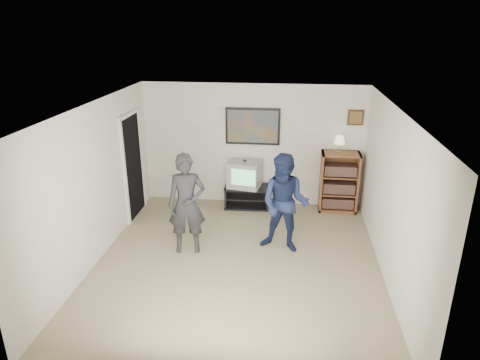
% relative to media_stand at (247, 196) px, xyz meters
% --- Properties ---
extents(room_shell, '(4.51, 5.00, 2.51)m').
position_rel_media_stand_xyz_m(room_shell, '(0.08, -1.88, 1.02)').
color(room_shell, '#776C4C').
rests_on(room_shell, ground).
extents(media_stand, '(0.93, 0.54, 0.45)m').
position_rel_media_stand_xyz_m(media_stand, '(0.00, 0.00, 0.00)').
color(media_stand, black).
rests_on(media_stand, room_shell).
extents(crt_television, '(0.71, 0.63, 0.53)m').
position_rel_media_stand_xyz_m(crt_television, '(-0.05, 0.00, 0.49)').
color(crt_television, '#9C9D98').
rests_on(crt_television, media_stand).
extents(bookshelf, '(0.74, 0.42, 1.22)m').
position_rel_media_stand_xyz_m(bookshelf, '(1.85, 0.05, 0.38)').
color(bookshelf, brown).
rests_on(bookshelf, room_shell).
extents(table_lamp, '(0.21, 0.21, 0.34)m').
position_rel_media_stand_xyz_m(table_lamp, '(1.80, 0.08, 1.16)').
color(table_lamp, '#FEF6C0').
rests_on(table_lamp, bookshelf).
extents(person_tall, '(0.68, 0.51, 1.69)m').
position_rel_media_stand_xyz_m(person_tall, '(-0.79, -1.91, 0.62)').
color(person_tall, '#272729').
rests_on(person_tall, room_shell).
extents(person_short, '(0.94, 0.80, 1.68)m').
position_rel_media_stand_xyz_m(person_short, '(0.80, -1.69, 0.61)').
color(person_short, '#192345').
rests_on(person_short, room_shell).
extents(controller_left, '(0.05, 0.12, 0.03)m').
position_rel_media_stand_xyz_m(controller_left, '(-0.79, -1.73, 1.00)').
color(controller_left, white).
rests_on(controller_left, person_tall).
extents(controller_right, '(0.07, 0.14, 0.04)m').
position_rel_media_stand_xyz_m(controller_right, '(0.75, -1.49, 0.77)').
color(controller_right, white).
rests_on(controller_right, person_short).
extents(poster, '(1.10, 0.03, 0.75)m').
position_rel_media_stand_xyz_m(poster, '(0.08, 0.25, 1.42)').
color(poster, black).
rests_on(poster, room_shell).
extents(air_vent, '(0.28, 0.02, 0.14)m').
position_rel_media_stand_xyz_m(air_vent, '(-0.47, 0.25, 1.72)').
color(air_vent, white).
rests_on(air_vent, room_shell).
extents(small_picture, '(0.30, 0.03, 0.30)m').
position_rel_media_stand_xyz_m(small_picture, '(2.08, 0.25, 1.65)').
color(small_picture, black).
rests_on(small_picture, room_shell).
extents(doorway, '(0.03, 0.85, 2.00)m').
position_rel_media_stand_xyz_m(doorway, '(-2.15, -0.63, 0.77)').
color(doorway, black).
rests_on(doorway, room_shell).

